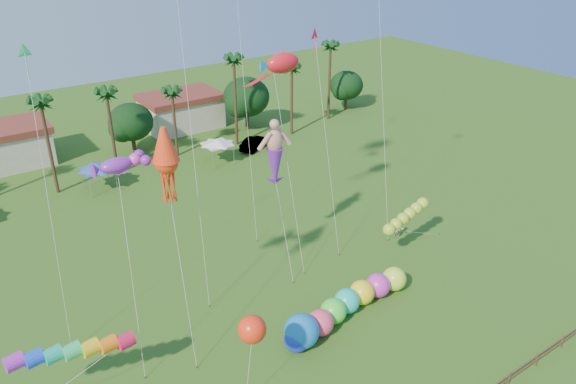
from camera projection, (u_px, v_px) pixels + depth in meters
ground at (374, 368)px, 37.25m from camera, size 160.00×160.00×0.00m
tree_line at (154, 118)px, 69.35m from camera, size 69.46×8.91×11.00m
buildings_row at (87, 132)px, 71.34m from camera, size 35.00×7.00×4.00m
tent_row at (99, 168)px, 59.51m from camera, size 31.00×4.00×0.60m
car_b at (255, 143)px, 71.37m from camera, size 5.05×3.66×1.58m
spectator_b at (398, 229)px, 51.73m from camera, size 1.10×1.11×1.81m
caterpillar_inflatable at (343, 306)px, 41.46m from camera, size 12.28×3.53×2.49m
blue_ball at (297, 339)px, 38.43m from camera, size 1.80×1.80×1.80m
rainbow_tube at (97, 353)px, 33.44m from camera, size 8.88×1.82×4.09m
green_worm at (389, 230)px, 47.24m from camera, size 10.10×1.84×3.80m
orange_ball_kite at (252, 329)px, 32.68m from camera, size 2.18×2.18×6.21m
merman_kite at (275, 157)px, 44.51m from camera, size 2.65×4.84×12.37m
fish_kite at (283, 63)px, 44.21m from camera, size 4.38×6.08×17.38m
squid_kite at (166, 162)px, 33.67m from camera, size 1.76×3.96×16.00m
lobster_kite at (117, 165)px, 33.28m from camera, size 3.75×4.57×14.34m
delta_kite_red at (315, 40)px, 44.43m from camera, size 1.14×4.51×19.00m
delta_kite_green at (26, 61)px, 33.48m from camera, size 2.17×3.83×20.22m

